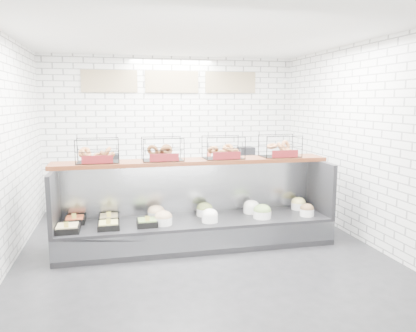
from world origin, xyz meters
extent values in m
plane|color=black|center=(0.00, 0.00, 0.00)|extent=(5.50, 5.50, 0.00)
cube|color=silver|center=(0.00, 2.75, 1.50)|extent=(5.00, 0.02, 3.00)
cube|color=silver|center=(-2.50, 0.00, 1.50)|extent=(0.02, 5.50, 3.00)
cube|color=silver|center=(2.50, 0.00, 1.50)|extent=(0.02, 5.50, 3.00)
cube|color=white|center=(0.00, 0.00, 3.00)|extent=(5.00, 5.50, 0.02)
cube|color=tan|center=(-1.20, 2.72, 2.50)|extent=(1.05, 0.03, 0.42)
cube|color=tan|center=(0.00, 2.72, 2.50)|extent=(1.05, 0.03, 0.42)
cube|color=tan|center=(1.20, 2.72, 2.50)|extent=(1.05, 0.03, 0.42)
cube|color=black|center=(0.00, 0.30, 0.20)|extent=(4.00, 0.90, 0.40)
cube|color=#93969B|center=(0.00, -0.14, 0.22)|extent=(4.00, 0.03, 0.28)
cube|color=#93969B|center=(0.00, 0.71, 0.80)|extent=(4.00, 0.08, 0.80)
cube|color=black|center=(-1.97, 0.30, 0.80)|extent=(0.06, 0.90, 0.80)
cube|color=black|center=(1.97, 0.30, 0.80)|extent=(0.06, 0.90, 0.80)
cube|color=black|center=(-1.79, 0.10, 0.44)|extent=(0.32, 0.32, 0.08)
cube|color=#D0BE80|center=(-1.79, 0.10, 0.48)|extent=(0.27, 0.27, 0.04)
cube|color=#DDC84D|center=(-1.79, -0.01, 0.53)|extent=(0.06, 0.01, 0.08)
cube|color=black|center=(-1.73, 0.48, 0.44)|extent=(0.27, 0.27, 0.08)
cube|color=orange|center=(-1.73, 0.48, 0.48)|extent=(0.23, 0.23, 0.04)
cube|color=#DDC84D|center=(-1.73, 0.39, 0.53)|extent=(0.06, 0.01, 0.08)
cube|color=black|center=(-1.26, 0.12, 0.44)|extent=(0.29, 0.29, 0.08)
cube|color=#CDC769|center=(-1.26, 0.12, 0.48)|extent=(0.25, 0.25, 0.04)
cube|color=#DDC84D|center=(-1.26, 0.02, 0.53)|extent=(0.06, 0.01, 0.08)
cube|color=black|center=(-1.26, 0.48, 0.44)|extent=(0.29, 0.29, 0.08)
cube|color=tan|center=(-1.26, 0.48, 0.48)|extent=(0.25, 0.25, 0.04)
cube|color=#DDC84D|center=(-1.26, 0.38, 0.53)|extent=(0.06, 0.01, 0.08)
cube|color=black|center=(-0.74, 0.13, 0.44)|extent=(0.28, 0.28, 0.08)
cube|color=#71914A|center=(-0.74, 0.13, 0.48)|extent=(0.24, 0.24, 0.04)
cube|color=#DDC84D|center=(-0.74, 0.04, 0.53)|extent=(0.06, 0.01, 0.08)
cylinder|color=white|center=(-0.51, 0.14, 0.46)|extent=(0.25, 0.25, 0.11)
ellipsoid|color=tan|center=(-0.51, 0.14, 0.52)|extent=(0.24, 0.24, 0.17)
cylinder|color=white|center=(-0.58, 0.46, 0.46)|extent=(0.25, 0.25, 0.11)
ellipsoid|color=#DDB688|center=(-0.58, 0.46, 0.52)|extent=(0.25, 0.25, 0.17)
cylinder|color=white|center=(0.16, 0.12, 0.46)|extent=(0.23, 0.23, 0.11)
ellipsoid|color=white|center=(0.16, 0.12, 0.52)|extent=(0.23, 0.23, 0.16)
cylinder|color=white|center=(0.16, 0.47, 0.46)|extent=(0.25, 0.25, 0.11)
ellipsoid|color=olive|center=(0.16, 0.47, 0.52)|extent=(0.24, 0.24, 0.17)
cylinder|color=white|center=(0.96, 0.14, 0.46)|extent=(0.27, 0.27, 0.11)
ellipsoid|color=olive|center=(0.96, 0.14, 0.52)|extent=(0.26, 0.26, 0.18)
cylinder|color=white|center=(0.90, 0.45, 0.46)|extent=(0.25, 0.25, 0.11)
ellipsoid|color=white|center=(0.90, 0.45, 0.52)|extent=(0.24, 0.24, 0.17)
cylinder|color=white|center=(1.67, 0.10, 0.46)|extent=(0.21, 0.21, 0.11)
ellipsoid|color=brown|center=(1.67, 0.10, 0.52)|extent=(0.21, 0.21, 0.15)
cylinder|color=white|center=(1.71, 0.49, 0.46)|extent=(0.23, 0.23, 0.11)
ellipsoid|color=#ECDF78|center=(1.71, 0.49, 0.52)|extent=(0.23, 0.23, 0.16)
cube|color=#481F0F|center=(0.00, 0.52, 1.23)|extent=(4.10, 0.50, 0.06)
cube|color=black|center=(-1.38, 0.52, 1.43)|extent=(0.60, 0.38, 0.34)
cube|color=#5F1115|center=(-1.38, 0.32, 1.33)|extent=(0.42, 0.02, 0.11)
cube|color=black|center=(-0.46, 0.52, 1.43)|extent=(0.60, 0.38, 0.34)
cube|color=#5F1115|center=(-0.46, 0.32, 1.33)|extent=(0.42, 0.02, 0.11)
cube|color=black|center=(0.46, 0.52, 1.43)|extent=(0.60, 0.38, 0.34)
cube|color=#5F1115|center=(0.46, 0.32, 1.33)|extent=(0.42, 0.02, 0.11)
cube|color=black|center=(1.38, 0.52, 1.43)|extent=(0.60, 0.38, 0.34)
cube|color=#5F1115|center=(1.38, 0.32, 1.33)|extent=(0.42, 0.02, 0.11)
cube|color=#93969B|center=(0.00, 2.43, 0.45)|extent=(4.00, 0.60, 0.90)
cube|color=black|center=(-1.28, 2.40, 1.02)|extent=(0.40, 0.30, 0.24)
cube|color=silver|center=(-0.30, 2.48, 0.99)|extent=(0.35, 0.28, 0.18)
cylinder|color=#DA4D36|center=(0.68, 2.43, 1.01)|extent=(0.09, 0.09, 0.22)
cube|color=black|center=(1.46, 2.45, 1.05)|extent=(0.30, 0.30, 0.30)
camera|label=1|loc=(-1.13, -5.37, 2.11)|focal=35.00mm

